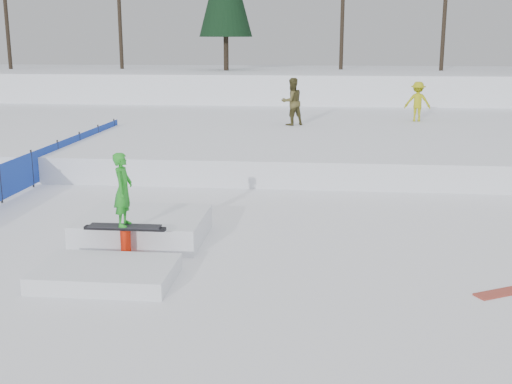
# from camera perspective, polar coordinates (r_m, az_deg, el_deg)

# --- Properties ---
(ground) EXTENTS (120.00, 120.00, 0.00)m
(ground) POSITION_cam_1_polar(r_m,az_deg,el_deg) (11.82, -3.42, -7.38)
(ground) COLOR white
(snow_berm) EXTENTS (60.00, 14.00, 2.40)m
(snow_berm) POSITION_cam_1_polar(r_m,az_deg,el_deg) (41.06, 3.27, 9.14)
(snow_berm) COLOR white
(snow_berm) RESTS_ON ground
(snow_midrise) EXTENTS (50.00, 18.00, 0.80)m
(snow_midrise) POSITION_cam_1_polar(r_m,az_deg,el_deg) (27.23, 1.92, 5.34)
(snow_midrise) COLOR white
(snow_midrise) RESTS_ON ground
(safety_fence) EXTENTS (0.05, 16.00, 1.10)m
(safety_fence) POSITION_cam_1_polar(r_m,az_deg,el_deg) (19.71, -19.27, 1.98)
(safety_fence) COLOR #1938A7
(safety_fence) RESTS_ON ground
(walker_olive) EXTENTS (1.17, 1.11, 1.91)m
(walker_olive) POSITION_cam_1_polar(r_m,az_deg,el_deg) (26.31, 3.21, 8.02)
(walker_olive) COLOR #4A4420
(walker_olive) RESTS_ON snow_midrise
(walker_ygreen) EXTENTS (1.14, 0.73, 1.68)m
(walker_ygreen) POSITION_cam_1_polar(r_m,az_deg,el_deg) (28.41, 14.17, 7.80)
(walker_ygreen) COLOR #A4A712
(walker_ygreen) RESTS_ON snow_midrise
(loose_board_red) EXTENTS (1.36, 0.92, 0.03)m
(loose_board_red) POSITION_cam_1_polar(r_m,az_deg,el_deg) (11.86, 21.68, -8.17)
(loose_board_red) COLOR #97372A
(loose_board_red) RESTS_ON ground
(jib_rail_feature) EXTENTS (2.60, 4.40, 2.11)m
(jib_rail_feature) POSITION_cam_1_polar(r_m,az_deg,el_deg) (13.30, -10.77, -3.83)
(jib_rail_feature) COLOR white
(jib_rail_feature) RESTS_ON ground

